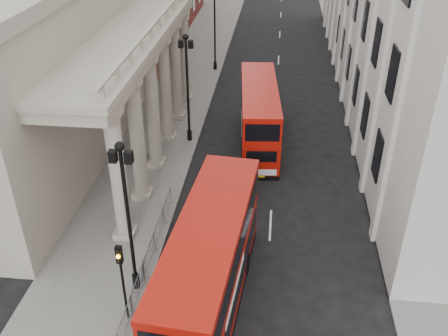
# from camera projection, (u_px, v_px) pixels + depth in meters

# --- Properties ---
(sidewalk_west) EXTENTS (6.00, 140.00, 0.12)m
(sidewalk_west) POSITION_uv_depth(u_px,v_px,m) (182.00, 90.00, 47.67)
(sidewalk_west) COLOR slate
(sidewalk_west) RESTS_ON ground
(sidewalk_east) EXTENTS (3.00, 140.00, 0.12)m
(sidewalk_east) POSITION_uv_depth(u_px,v_px,m) (358.00, 98.00, 46.13)
(sidewalk_east) COLOR slate
(sidewalk_east) RESTS_ON ground
(kerb) EXTENTS (0.20, 140.00, 0.14)m
(kerb) POSITION_uv_depth(u_px,v_px,m) (213.00, 92.00, 47.39)
(kerb) COLOR slate
(kerb) RESTS_ON ground
(portico_building) EXTENTS (9.00, 28.00, 12.00)m
(portico_building) POSITION_uv_depth(u_px,v_px,m) (43.00, 72.00, 35.09)
(portico_building) COLOR #A09987
(portico_building) RESTS_ON ground
(lamp_post_south) EXTENTS (1.05, 0.44, 8.32)m
(lamp_post_south) POSITION_uv_depth(u_px,v_px,m) (127.00, 210.00, 22.82)
(lamp_post_south) COLOR black
(lamp_post_south) RESTS_ON sidewalk_west
(lamp_post_mid) EXTENTS (1.05, 0.44, 8.32)m
(lamp_post_mid) POSITION_uv_depth(u_px,v_px,m) (187.00, 82.00, 36.43)
(lamp_post_mid) COLOR black
(lamp_post_mid) RESTS_ON sidewalk_west
(lamp_post_north) EXTENTS (1.05, 0.44, 8.32)m
(lamp_post_north) POSITION_uv_depth(u_px,v_px,m) (215.00, 23.00, 50.04)
(lamp_post_north) COLOR black
(lamp_post_north) RESTS_ON sidewalk_west
(traffic_light) EXTENTS (0.28, 0.33, 4.30)m
(traffic_light) POSITION_uv_depth(u_px,v_px,m) (121.00, 270.00, 22.02)
(traffic_light) COLOR black
(traffic_light) RESTS_ON sidewalk_west
(crowd_barriers) EXTENTS (0.50, 18.75, 1.10)m
(crowd_barriers) POSITION_uv_depth(u_px,v_px,m) (131.00, 305.00, 23.48)
(crowd_barriers) COLOR gray
(crowd_barriers) RESTS_ON sidewalk_west
(bus_near) EXTENTS (3.84, 11.97, 5.08)m
(bus_near) POSITION_uv_depth(u_px,v_px,m) (210.00, 265.00, 22.94)
(bus_near) COLOR #A31007
(bus_near) RESTS_ON ground
(bus_far) EXTENTS (3.51, 10.96, 4.65)m
(bus_far) POSITION_uv_depth(u_px,v_px,m) (259.00, 115.00, 37.40)
(bus_far) COLOR #B51208
(bus_far) RESTS_ON ground
(pedestrian_a) EXTENTS (0.71, 0.50, 1.85)m
(pedestrian_a) POSITION_uv_depth(u_px,v_px,m) (140.00, 160.00, 34.36)
(pedestrian_a) COLOR black
(pedestrian_a) RESTS_ON sidewalk_west
(pedestrian_b) EXTENTS (0.99, 0.81, 1.89)m
(pedestrian_b) POSITION_uv_depth(u_px,v_px,m) (118.00, 146.00, 36.10)
(pedestrian_b) COLOR black
(pedestrian_b) RESTS_ON sidewalk_west
(pedestrian_c) EXTENTS (0.98, 0.84, 1.70)m
(pedestrian_c) POSITION_uv_depth(u_px,v_px,m) (156.00, 146.00, 36.22)
(pedestrian_c) COLOR black
(pedestrian_c) RESTS_ON sidewalk_west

